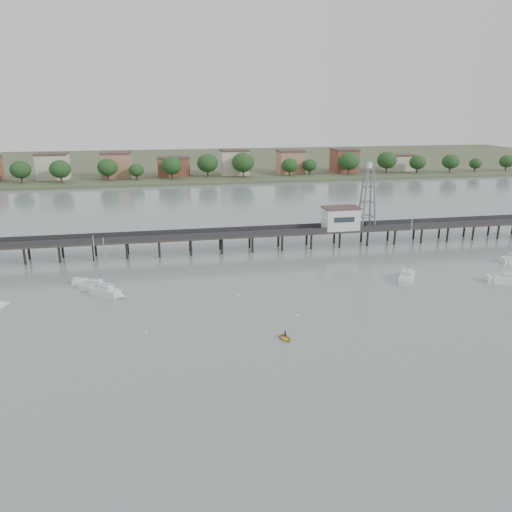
{
  "coord_description": "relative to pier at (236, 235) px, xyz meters",
  "views": [
    {
      "loc": [
        -16.42,
        -49.29,
        32.11
      ],
      "look_at": [
        1.18,
        42.0,
        4.0
      ],
      "focal_mm": 35.0,
      "sensor_mm": 36.0,
      "label": 1
    }
  ],
  "objects": [
    {
      "name": "far_shore",
      "position": [
        0.36,
        179.58,
        -2.85
      ],
      "size": [
        500.0,
        170.0,
        10.4
      ],
      "color": "#475133",
      "rests_on": "ground"
    },
    {
      "name": "sailboat_f",
      "position": [
        -25.98,
        -24.37,
        -3.14
      ],
      "size": [
        6.57,
        5.36,
        11.14
      ],
      "rotation": [
        0.0,
        0.0,
        -0.6
      ],
      "color": "silver",
      "rests_on": "ground"
    },
    {
      "name": "mooring_buoys",
      "position": [
        -0.51,
        -33.34,
        -3.71
      ],
      "size": [
        75.38,
        19.38,
        0.39
      ],
      "color": "beige",
      "rests_on": "ground"
    },
    {
      "name": "ground_plane",
      "position": [
        0.0,
        -60.0,
        -3.79
      ],
      "size": [
        500.0,
        500.0,
        0.0
      ],
      "primitive_type": "plane",
      "color": "slate",
      "rests_on": "ground"
    },
    {
      "name": "white_tender",
      "position": [
        -32.29,
        -16.02,
        -3.42
      ],
      "size": [
        3.24,
        1.61,
        1.21
      ],
      "rotation": [
        0.0,
        0.0,
        0.1
      ],
      "color": "silver",
      "rests_on": "ground"
    },
    {
      "name": "pier_building",
      "position": [
        25.0,
        0.0,
        2.87
      ],
      "size": [
        8.4,
        5.4,
        5.3
      ],
      "color": "silver",
      "rests_on": "ground"
    },
    {
      "name": "sailboat_c",
      "position": [
        29.63,
        -25.4,
        -3.15
      ],
      "size": [
        6.5,
        7.99,
        13.35
      ],
      "rotation": [
        0.0,
        0.0,
        0.97
      ],
      "color": "silver",
      "rests_on": "ground"
    },
    {
      "name": "lattice_tower",
      "position": [
        31.5,
        0.0,
        7.31
      ],
      "size": [
        3.2,
        3.2,
        15.5
      ],
      "color": "slate",
      "rests_on": "ground"
    },
    {
      "name": "pier",
      "position": [
        0.0,
        0.0,
        0.0
      ],
      "size": [
        150.0,
        5.0,
        5.5
      ],
      "color": "#2D2823",
      "rests_on": "ground"
    },
    {
      "name": "dinghy_occupant",
      "position": [
        -0.04,
        -46.32,
        -3.79
      ],
      "size": [
        0.44,
        1.16,
        0.28
      ],
      "primitive_type": "imported",
      "rotation": [
        0.0,
        0.0,
        3.13
      ],
      "color": "black",
      "rests_on": "ground"
    },
    {
      "name": "yellow_dinghy",
      "position": [
        -0.04,
        -46.32,
        -3.79
      ],
      "size": [
        1.91,
        1.09,
        2.57
      ],
      "primitive_type": "imported",
      "rotation": [
        0.0,
        0.0,
        0.33
      ],
      "color": "gold",
      "rests_on": "ground"
    },
    {
      "name": "sailboat_b",
      "position": [
        -28.04,
        -20.95,
        -3.14
      ],
      "size": [
        6.6,
        4.23,
        10.73
      ],
      "rotation": [
        0.0,
        0.0,
        -0.41
      ],
      "color": "silver",
      "rests_on": "ground"
    }
  ]
}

